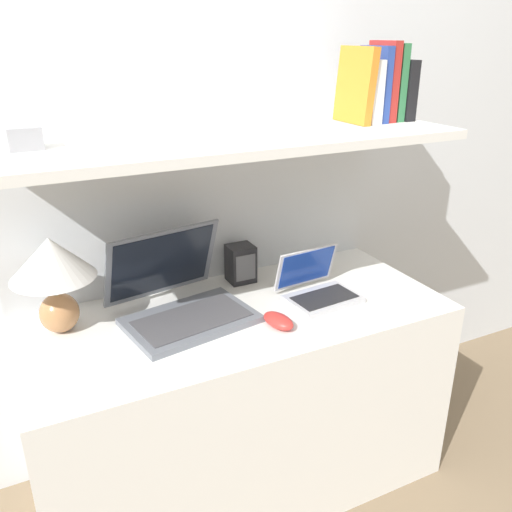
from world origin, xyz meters
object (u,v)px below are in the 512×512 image
(laptop_small, at_px, (318,289))
(book_blue, at_px, (375,84))
(computer_mouse, at_px, (278,321))
(book_black, at_px, (400,90))
(book_red, at_px, (383,81))
(router_box, at_px, (241,263))
(book_orange, at_px, (355,85))
(table_lamp, at_px, (52,268))
(laptop_large, at_px, (181,300))
(book_white, at_px, (364,91))
(shelf_gadget, at_px, (25,138))
(book_green, at_px, (392,82))

(laptop_small, xyz_separation_m, book_blue, (0.25, 0.09, 0.65))
(laptop_small, height_order, computer_mouse, laptop_small)
(book_black, bearing_deg, book_blue, 180.00)
(book_black, xyz_separation_m, book_red, (-0.08, 0.00, 0.03))
(router_box, height_order, book_orange, book_orange)
(computer_mouse, distance_m, book_orange, 0.80)
(table_lamp, height_order, laptop_large, table_lamp)
(book_blue, bearing_deg, table_lamp, 176.27)
(table_lamp, distance_m, book_orange, 1.10)
(book_white, relative_size, shelf_gadget, 2.38)
(book_blue, bearing_deg, router_box, 160.04)
(laptop_small, relative_size, book_white, 1.28)
(table_lamp, xyz_separation_m, router_box, (0.64, 0.08, -0.14))
(laptop_large, distance_m, shelf_gadget, 0.66)
(book_black, height_order, book_white, book_white)
(book_red, bearing_deg, book_blue, 180.00)
(laptop_small, distance_m, book_blue, 0.70)
(book_white, bearing_deg, computer_mouse, -153.92)
(laptop_large, relative_size, book_white, 2.24)
(computer_mouse, height_order, book_orange, book_orange)
(book_black, xyz_separation_m, book_blue, (-0.11, 0.00, 0.02))
(computer_mouse, xyz_separation_m, router_box, (0.04, 0.36, 0.05))
(laptop_small, relative_size, computer_mouse, 1.95)
(book_blue, bearing_deg, book_white, 180.00)
(book_orange, bearing_deg, shelf_gadget, 180.00)
(shelf_gadget, bearing_deg, table_lamp, 72.76)
(book_green, bearing_deg, table_lamp, 176.51)
(router_box, xyz_separation_m, shelf_gadget, (-0.66, -0.15, 0.53))
(book_blue, bearing_deg, book_orange, 180.00)
(table_lamp, bearing_deg, book_orange, -4.01)
(book_blue, bearing_deg, laptop_large, -179.66)
(router_box, bearing_deg, book_black, -16.10)
(laptop_small, xyz_separation_m, book_red, (0.28, 0.09, 0.66))
(book_black, bearing_deg, book_red, 180.00)
(router_box, distance_m, book_red, 0.79)
(book_orange, bearing_deg, book_blue, 0.00)
(router_box, xyz_separation_m, book_orange, (0.34, -0.15, 0.62))
(book_black, distance_m, book_orange, 0.19)
(router_box, xyz_separation_m, book_black, (0.53, -0.15, 0.60))
(table_lamp, distance_m, computer_mouse, 0.69)
(laptop_large, xyz_separation_m, computer_mouse, (0.25, -0.20, -0.04))
(book_red, height_order, book_white, book_red)
(laptop_large, height_order, router_box, laptop_large)
(computer_mouse, xyz_separation_m, book_green, (0.53, 0.21, 0.67))
(computer_mouse, xyz_separation_m, book_orange, (0.38, 0.21, 0.67))
(laptop_large, distance_m, book_white, 0.90)
(laptop_large, height_order, computer_mouse, laptop_large)
(book_blue, xyz_separation_m, book_white, (-0.04, 0.00, -0.02))
(table_lamp, height_order, router_box, table_lamp)
(shelf_gadget, bearing_deg, laptop_large, -0.63)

